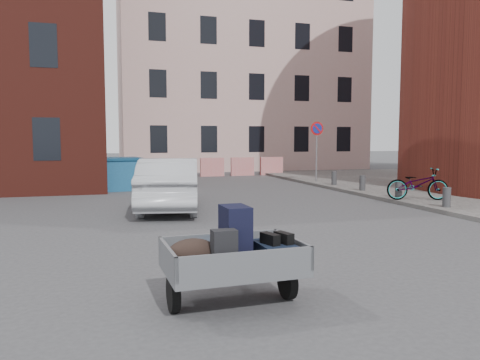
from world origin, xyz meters
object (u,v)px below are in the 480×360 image
object	(u,v)px
dumpster	(100,174)
bicycle	(418,184)
silver_car	(170,184)
trailer	(232,256)

from	to	relation	value
dumpster	bicycle	distance (m)	11.55
dumpster	silver_car	size ratio (longest dim) A/B	0.73
dumpster	bicycle	xyz separation A→B (m)	(9.46, -6.63, -0.03)
silver_car	trailer	bearing A→B (deg)	98.11
silver_car	bicycle	size ratio (longest dim) A/B	2.38
dumpster	bicycle	size ratio (longest dim) A/B	1.73
trailer	silver_car	bearing A→B (deg)	85.39
trailer	dumpster	size ratio (longest dim) A/B	0.56
trailer	silver_car	xyz separation A→B (m)	(0.33, 7.88, 0.13)
silver_car	bicycle	bearing A→B (deg)	-176.32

